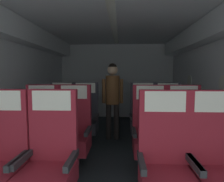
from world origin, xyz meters
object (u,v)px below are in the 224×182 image
seat_b_left_window (40,131)px  seat_c_left_aisle (85,118)px  seat_c_left_window (61,117)px  seat_b_left_aisle (73,132)px  seat_a_left_aisle (50,160)px  flight_attendant (113,93)px  seat_b_right_aisle (184,133)px  seat_c_right_aisle (168,119)px  seat_a_right_window (166,164)px  seat_a_right_aisle (217,165)px  seat_b_right_window (150,133)px  seat_c_right_window (143,118)px

seat_b_left_window → seat_c_left_aisle: 1.05m
seat_c_left_window → seat_b_left_aisle: bearing=-63.0°
seat_a_left_aisle → seat_c_left_window: size_ratio=1.00×
seat_c_left_aisle → flight_attendant: (0.53, 0.19, 0.47)m
seat_b_right_aisle → flight_attendant: bearing=134.4°
seat_c_right_aisle → seat_a_right_window: bearing=-104.4°
seat_a_left_aisle → seat_a_right_window: 1.12m
seat_a_right_window → seat_b_right_aisle: bearing=63.0°
seat_b_left_window → seat_c_right_aisle: same height
seat_a_right_aisle → seat_b_right_window: bearing=117.5°
seat_a_right_aisle → seat_b_right_window: same height
seat_c_right_aisle → seat_c_right_window: same height
seat_b_left_aisle → seat_c_right_window: same height
seat_a_right_window → seat_c_right_aisle: same height
seat_b_left_aisle → seat_b_right_window: size_ratio=1.00×
seat_a_right_window → seat_c_left_window: same height
seat_c_left_window → flight_attendant: (1.01, 0.17, 0.47)m
seat_c_right_aisle → seat_b_right_window: bearing=-117.4°
seat_b_right_window → seat_c_right_aisle: bearing=62.6°
seat_c_left_window → seat_c_right_aisle: size_ratio=1.00×
seat_a_right_aisle → seat_b_right_window: size_ratio=1.00×
seat_b_left_window → seat_c_right_aisle: size_ratio=1.00×
seat_b_right_window → seat_c_left_window: size_ratio=1.00×
flight_attendant → seat_c_right_window: bearing=-38.2°
seat_b_left_window → seat_c_left_window: same height
flight_attendant → seat_b_left_aisle: bearing=-136.9°
seat_a_left_aisle → seat_b_left_aisle: bearing=90.5°
seat_b_left_aisle → seat_a_right_window: bearing=-40.0°
seat_a_left_aisle → seat_b_left_window: size_ratio=1.00×
seat_c_left_window → seat_a_right_aisle: bearing=-42.1°
seat_a_right_aisle → seat_b_right_aisle: 0.95m
seat_a_left_aisle → seat_c_left_aisle: bearing=90.4°
seat_c_left_aisle → seat_c_right_window: bearing=0.6°
seat_b_left_aisle → flight_attendant: flight_attendant is taller
seat_b_right_window → seat_c_left_aisle: (-1.13, 0.94, 0.00)m
seat_a_right_aisle → flight_attendant: flight_attendant is taller
seat_a_right_aisle → seat_c_right_window: 1.94m
seat_b_left_aisle → seat_c_left_aisle: bearing=90.3°
seat_a_right_window → seat_b_left_aisle: (-1.13, 0.95, 0.00)m
seat_b_right_window → flight_attendant: flight_attendant is taller
seat_b_left_window → seat_b_right_aisle: (2.11, 0.01, 0.00)m
seat_b_right_aisle → seat_c_left_aisle: (-1.62, 0.92, 0.00)m
seat_b_left_window → seat_c_right_window: bearing=30.1°
seat_c_right_aisle → seat_b_left_aisle: bearing=-150.2°
seat_a_right_aisle → seat_b_left_window: same height
seat_a_right_aisle → seat_a_left_aisle: bearing=179.6°
seat_b_left_window → seat_c_right_aisle: 2.29m
seat_c_left_aisle → seat_c_right_window: size_ratio=1.00×
seat_b_left_aisle → seat_c_left_aisle: same height
flight_attendant → seat_c_left_window: bearing=168.2°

